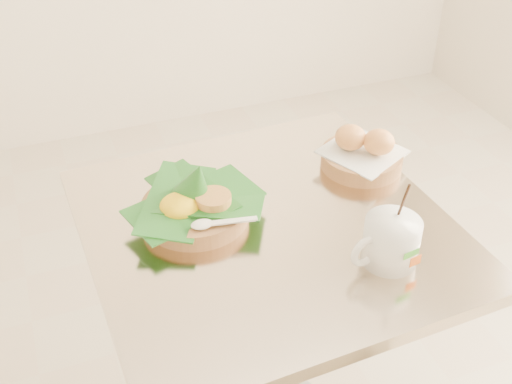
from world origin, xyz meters
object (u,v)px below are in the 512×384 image
object	(u,v)px
bread_basket	(362,153)
coffee_mug	(390,241)
rice_basket	(195,203)
cafe_table	(266,302)

from	to	relation	value
bread_basket	coffee_mug	xyz separation A→B (m)	(-0.11, -0.30, 0.01)
rice_basket	bread_basket	distance (m)	0.41
bread_basket	coffee_mug	bearing A→B (deg)	-109.89
cafe_table	coffee_mug	world-z (taller)	coffee_mug
rice_basket	coffee_mug	bearing A→B (deg)	-40.25
rice_basket	bread_basket	size ratio (longest dim) A/B	1.29
bread_basket	coffee_mug	distance (m)	0.32
rice_basket	coffee_mug	xyz separation A→B (m)	(0.30, -0.25, 0.01)
bread_basket	coffee_mug	size ratio (longest dim) A/B	1.16
cafe_table	bread_basket	bearing A→B (deg)	23.42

